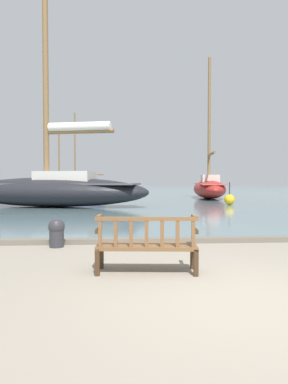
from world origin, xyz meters
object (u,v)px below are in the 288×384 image
at_px(sailboat_far_port, 52,187).
at_px(park_bench, 147,244).
at_px(sailboat_far_starboard, 209,187).
at_px(channel_buoy, 229,199).
at_px(mooring_bollard, 57,232).
at_px(sailboat_centre_channel, 77,190).

bearing_deg(sailboat_far_port, park_bench, -72.27).
height_order(park_bench, sailboat_far_starboard, sailboat_far_starboard).
xyz_separation_m(sailboat_far_starboard, channel_buoy, (-0.63, -7.13, -0.57)).
bearing_deg(channel_buoy, mooring_bollard, -123.16).
bearing_deg(channel_buoy, park_bench, -112.49).
bearing_deg(park_bench, sailboat_centre_channel, 100.26).
bearing_deg(park_bench, sailboat_far_port, 107.73).
distance_m(sailboat_centre_channel, mooring_bollard, 21.22).
xyz_separation_m(sailboat_far_starboard, sailboat_centre_channel, (-10.58, 2.36, -0.28)).
distance_m(park_bench, channel_buoy, 14.98).
height_order(sailboat_far_starboard, sailboat_centre_channel, sailboat_far_starboard).
relative_size(sailboat_far_port, sailboat_centre_channel, 1.75).
bearing_deg(park_bench, mooring_bollard, 129.64).
distance_m(park_bench, mooring_bollard, 2.91).
bearing_deg(sailboat_far_starboard, mooring_bollard, -113.68).
height_order(sailboat_far_port, channel_buoy, sailboat_far_port).
distance_m(sailboat_far_port, channel_buoy, 9.96).
relative_size(park_bench, sailboat_far_port, 0.13).
height_order(park_bench, channel_buoy, channel_buoy).
height_order(park_bench, sailboat_far_port, sailboat_far_port).
relative_size(park_bench, mooring_bollard, 2.57).
distance_m(sailboat_far_starboard, mooring_bollard, 20.46).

